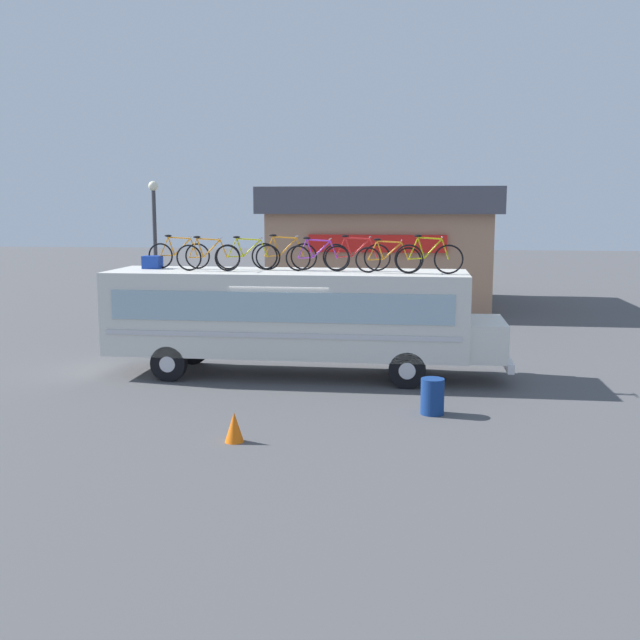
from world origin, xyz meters
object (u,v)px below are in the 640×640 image
at_px(rooftop_bicycle_3, 248,256).
at_px(rooftop_bicycle_5, 317,257).
at_px(rooftop_bicycle_4, 284,255).
at_px(rooftop_bicycle_7, 388,259).
at_px(rooftop_bicycle_8, 429,258).
at_px(bus, 295,314).
at_px(rooftop_bicycle_1, 179,255).
at_px(luggage_bag_1, 152,262).
at_px(street_lamp, 155,240).
at_px(rooftop_bicycle_6, 356,256).
at_px(traffic_cone, 234,427).
at_px(trash_bin, 432,396).
at_px(rooftop_bicycle_2, 208,256).

xyz_separation_m(rooftop_bicycle_3, rooftop_bicycle_5, (1.90, -0.21, -0.00)).
distance_m(rooftop_bicycle_4, rooftop_bicycle_7, 2.84).
bearing_deg(rooftop_bicycle_8, rooftop_bicycle_3, 172.53).
bearing_deg(bus, rooftop_bicycle_1, 173.45).
distance_m(luggage_bag_1, street_lamp, 6.30).
distance_m(bus, rooftop_bicycle_6, 2.22).
xyz_separation_m(rooftop_bicycle_4, rooftop_bicycle_7, (2.78, -0.57, -0.03)).
xyz_separation_m(rooftop_bicycle_7, traffic_cone, (-2.68, -5.54, -2.86)).
bearing_deg(trash_bin, traffic_cone, -147.29).
bearing_deg(rooftop_bicycle_2, luggage_bag_1, 161.99).
relative_size(rooftop_bicycle_1, traffic_cone, 2.94).
xyz_separation_m(rooftop_bicycle_8, traffic_cone, (-3.70, -5.41, -2.90)).
distance_m(rooftop_bicycle_2, rooftop_bicycle_6, 3.89).
bearing_deg(rooftop_bicycle_5, rooftop_bicycle_8, -8.16).
height_order(rooftop_bicycle_5, rooftop_bicycle_8, rooftop_bicycle_8).
xyz_separation_m(rooftop_bicycle_3, traffic_cone, (1.07, -6.04, -2.87)).
bearing_deg(rooftop_bicycle_8, traffic_cone, -124.33).
height_order(rooftop_bicycle_8, traffic_cone, rooftop_bicycle_8).
xyz_separation_m(rooftop_bicycle_2, rooftop_bicycle_4, (1.91, 0.59, 0.01)).
relative_size(luggage_bag_1, rooftop_bicycle_5, 0.28).
relative_size(rooftop_bicycle_3, traffic_cone, 3.00).
distance_m(luggage_bag_1, rooftop_bicycle_3, 2.67).
bearing_deg(rooftop_bicycle_7, trash_bin, -70.23).
bearing_deg(bus, luggage_bag_1, 175.64).
bearing_deg(trash_bin, rooftop_bicycle_7, 109.77).
bearing_deg(rooftop_bicycle_6, rooftop_bicycle_8, -19.45).
relative_size(bus, rooftop_bicycle_6, 5.85).
bearing_deg(street_lamp, rooftop_bicycle_3, -51.79).
relative_size(rooftop_bicycle_5, rooftop_bicycle_8, 0.99).
relative_size(rooftop_bicycle_6, street_lamp, 0.33).
xyz_separation_m(rooftop_bicycle_3, trash_bin, (4.86, -3.60, -2.77)).
height_order(rooftop_bicycle_5, rooftop_bicycle_7, rooftop_bicycle_5).
bearing_deg(rooftop_bicycle_3, rooftop_bicycle_8, -7.47).
distance_m(bus, luggage_bag_1, 4.19).
distance_m(bus, rooftop_bicycle_5, 1.62).
height_order(bus, street_lamp, street_lamp).
relative_size(rooftop_bicycle_5, rooftop_bicycle_6, 0.95).
xyz_separation_m(rooftop_bicycle_1, rooftop_bicycle_3, (1.94, -0.11, -0.01)).
distance_m(rooftop_bicycle_3, rooftop_bicycle_8, 4.81).
height_order(rooftop_bicycle_3, trash_bin, rooftop_bicycle_3).
bearing_deg(rooftop_bicycle_7, bus, 174.32).
bearing_deg(rooftop_bicycle_4, rooftop_bicycle_8, -10.38).
bearing_deg(rooftop_bicycle_6, rooftop_bicycle_1, 179.05).
xyz_separation_m(rooftop_bicycle_6, street_lamp, (-7.62, 5.96, 0.12)).
relative_size(rooftop_bicycle_7, street_lamp, 0.31).
height_order(bus, rooftop_bicycle_2, rooftop_bicycle_2).
height_order(rooftop_bicycle_1, rooftop_bicycle_4, rooftop_bicycle_4).
relative_size(bus, luggage_bag_1, 22.06).
bearing_deg(rooftop_bicycle_1, rooftop_bicycle_6, -0.95).
relative_size(luggage_bag_1, traffic_cone, 0.81).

